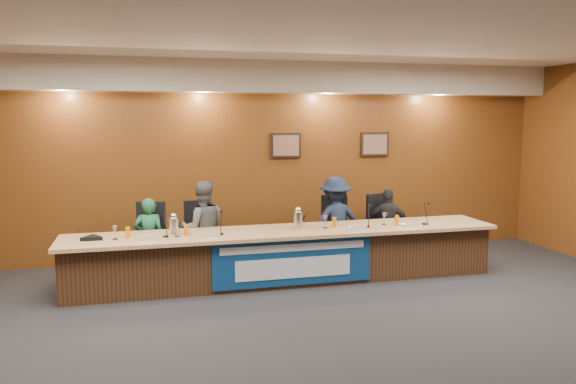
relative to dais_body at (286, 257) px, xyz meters
name	(u,v)px	position (x,y,z in m)	size (l,w,h in m)	color
floor	(344,346)	(0.00, -2.40, -0.35)	(10.00, 10.00, 0.00)	black
ceiling	(349,23)	(0.00, -2.40, 2.85)	(10.00, 8.00, 0.04)	silver
wall_back	(262,161)	(0.00, 1.60, 1.25)	(10.00, 0.04, 3.20)	#5F3313
soffit	(265,77)	(0.00, 1.35, 2.60)	(10.00, 0.50, 0.50)	beige
dais_body	(286,257)	(0.00, 0.00, 0.00)	(6.00, 0.80, 0.70)	#402614
dais_top	(287,232)	(0.00, -0.05, 0.38)	(6.10, 0.95, 0.05)	tan
banner	(294,262)	(0.00, -0.41, 0.03)	(2.20, 0.02, 0.65)	navy
banner_text_upper	(294,248)	(0.00, -0.43, 0.23)	(2.00, 0.01, 0.10)	silver
banner_text_lower	(294,268)	(0.00, -0.43, -0.05)	(1.60, 0.01, 0.28)	silver
wall_photo_left	(286,145)	(0.40, 1.57, 1.50)	(0.52, 0.04, 0.42)	black
wall_photo_right	(375,144)	(2.00, 1.57, 1.50)	(0.52, 0.04, 0.42)	black
panelist_a	(149,238)	(-1.87, 0.61, 0.24)	(0.43, 0.28, 1.18)	#1B5A39
panelist_b	(203,228)	(-1.11, 0.61, 0.35)	(0.68, 0.53, 1.40)	#515257
panelist_c	(335,222)	(0.95, 0.61, 0.35)	(0.91, 0.52, 1.40)	#121C35
panelist_d	(388,226)	(1.85, 0.61, 0.24)	(0.70, 0.29, 1.19)	black
office_chair_a	(149,244)	(-1.87, 0.71, 0.13)	(0.48, 0.48, 0.08)	black
office_chair_b	(202,242)	(-1.11, 0.71, 0.13)	(0.48, 0.48, 0.08)	black
office_chair_c	(333,234)	(0.95, 0.71, 0.13)	(0.48, 0.48, 0.08)	black
office_chair_d	(385,231)	(1.85, 0.71, 0.13)	(0.48, 0.48, 0.08)	black
nameplate_a	(148,237)	(-1.89, -0.27, 0.45)	(0.24, 0.06, 0.09)	white
microphone_a	(166,236)	(-1.66, -0.12, 0.41)	(0.07, 0.07, 0.02)	black
juice_glass_a	(128,233)	(-2.14, -0.06, 0.47)	(0.06, 0.06, 0.15)	orange
water_glass_a	(115,233)	(-2.30, -0.11, 0.49)	(0.08, 0.08, 0.18)	silver
nameplate_b	(211,234)	(-1.09, -0.27, 0.45)	(0.24, 0.06, 0.09)	white
microphone_b	(221,234)	(-0.94, -0.13, 0.41)	(0.07, 0.07, 0.02)	black
juice_glass_b	(186,230)	(-1.40, -0.09, 0.47)	(0.06, 0.06, 0.15)	orange
water_glass_b	(177,230)	(-1.52, -0.13, 0.49)	(0.08, 0.08, 0.18)	silver
nameplate_c	(359,227)	(0.97, -0.33, 0.45)	(0.24, 0.06, 0.09)	white
microphone_c	(367,227)	(1.17, -0.16, 0.41)	(0.07, 0.07, 0.02)	black
juice_glass_c	(334,222)	(0.70, -0.07, 0.47)	(0.06, 0.06, 0.15)	orange
water_glass_c	(325,222)	(0.56, -0.07, 0.49)	(0.08, 0.08, 0.18)	silver
nameplate_d	(413,224)	(1.81, -0.30, 0.45)	(0.24, 0.06, 0.09)	white
microphone_d	(425,224)	(2.06, -0.18, 0.41)	(0.07, 0.07, 0.02)	black
juice_glass_d	(397,220)	(1.64, -0.14, 0.47)	(0.06, 0.06, 0.15)	orange
water_glass_d	(384,219)	(1.47, -0.06, 0.49)	(0.08, 0.08, 0.18)	silver
carafe_left	(174,226)	(-1.55, 0.03, 0.51)	(0.13, 0.13, 0.22)	silver
carafe_mid	(298,220)	(0.17, -0.03, 0.52)	(0.13, 0.13, 0.24)	silver
speakerphone	(92,238)	(-2.59, -0.05, 0.43)	(0.32, 0.32, 0.05)	black
paper_stack	(410,224)	(1.84, -0.14, 0.40)	(0.22, 0.30, 0.01)	white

